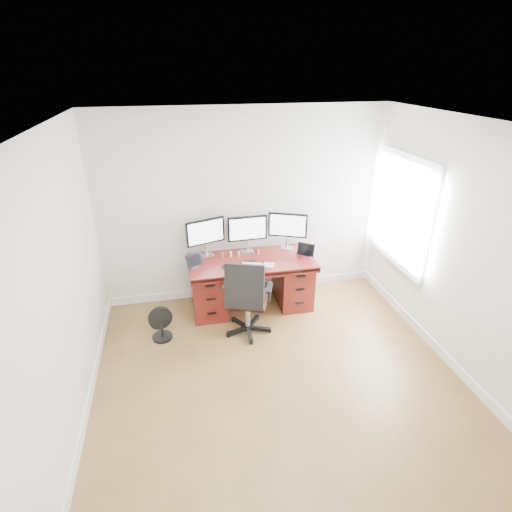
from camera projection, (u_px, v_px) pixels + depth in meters
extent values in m
plane|color=brown|center=(286.00, 399.00, 4.17)|extent=(4.50, 4.50, 0.00)
cube|color=white|center=(245.00, 207.00, 5.56)|extent=(4.00, 0.10, 2.70)
cube|color=white|center=(485.00, 266.00, 3.95)|extent=(0.10, 4.50, 2.70)
cube|color=white|center=(402.00, 212.00, 5.25)|extent=(0.04, 1.30, 1.50)
cube|color=white|center=(401.00, 212.00, 5.24)|extent=(0.01, 1.15, 1.35)
cube|color=#551511|center=(251.00, 261.00, 5.43)|extent=(1.70, 0.80, 0.05)
cube|color=#551511|center=(208.00, 289.00, 5.51)|extent=(0.45, 0.70, 0.70)
cube|color=#551511|center=(292.00, 280.00, 5.74)|extent=(0.45, 0.70, 0.70)
cube|color=#410F0B|center=(247.00, 266.00, 5.80)|extent=(0.74, 0.03, 0.40)
cylinder|color=black|center=(248.00, 328.00, 5.21)|extent=(0.73, 0.73, 0.08)
cylinder|color=silver|center=(248.00, 312.00, 5.11)|extent=(0.06, 0.06, 0.41)
cube|color=black|center=(248.00, 299.00, 5.02)|extent=(0.62, 0.61, 0.07)
cube|color=black|center=(244.00, 287.00, 4.69)|extent=(0.46, 0.21, 0.56)
cube|color=black|center=(226.00, 285.00, 4.97)|extent=(0.14, 0.25, 0.03)
cube|color=black|center=(269.00, 288.00, 4.90)|extent=(0.14, 0.25, 0.03)
cylinder|color=black|center=(162.00, 337.00, 5.08)|extent=(0.26, 0.26, 0.03)
cylinder|color=black|center=(161.00, 329.00, 5.03)|extent=(0.04, 0.04, 0.21)
cylinder|color=black|center=(160.00, 319.00, 4.96)|extent=(0.31, 0.15, 0.30)
cube|color=silver|center=(207.00, 255.00, 5.55)|extent=(0.21, 0.19, 0.01)
cylinder|color=silver|center=(206.00, 249.00, 5.51)|extent=(0.04, 0.04, 0.18)
cube|color=black|center=(205.00, 232.00, 5.40)|extent=(0.53, 0.21, 0.35)
cube|color=white|center=(206.00, 232.00, 5.38)|extent=(0.48, 0.16, 0.30)
cube|color=silver|center=(248.00, 251.00, 5.66)|extent=(0.18, 0.14, 0.01)
cylinder|color=silver|center=(248.00, 246.00, 5.62)|extent=(0.04, 0.04, 0.18)
cube|color=black|center=(247.00, 228.00, 5.51)|extent=(0.55, 0.05, 0.35)
cube|color=white|center=(248.00, 229.00, 5.49)|extent=(0.50, 0.02, 0.30)
cube|color=silver|center=(287.00, 248.00, 5.77)|extent=(0.22, 0.20, 0.01)
cylinder|color=silver|center=(287.00, 242.00, 5.73)|extent=(0.04, 0.04, 0.18)
cube|color=black|center=(288.00, 225.00, 5.61)|extent=(0.52, 0.25, 0.35)
cube|color=white|center=(288.00, 226.00, 5.60)|extent=(0.46, 0.20, 0.30)
cube|color=silver|center=(195.00, 267.00, 5.23)|extent=(0.13, 0.12, 0.01)
cube|color=black|center=(194.00, 260.00, 5.19)|extent=(0.24, 0.18, 0.17)
cube|color=silver|center=(306.00, 256.00, 5.52)|extent=(0.13, 0.12, 0.01)
cube|color=black|center=(306.00, 250.00, 5.48)|extent=(0.23, 0.20, 0.17)
cube|color=silver|center=(252.00, 265.00, 5.27)|extent=(0.29, 0.19, 0.01)
cube|color=silver|center=(269.00, 265.00, 5.27)|extent=(0.19, 0.19, 0.01)
cube|color=black|center=(230.00, 266.00, 5.24)|extent=(0.23, 0.18, 0.01)
cube|color=black|center=(250.00, 261.00, 5.38)|extent=(0.15, 0.11, 0.01)
cylinder|color=brown|center=(223.00, 256.00, 5.47)|extent=(0.03, 0.03, 0.06)
sphere|color=brown|center=(222.00, 253.00, 5.45)|extent=(0.03, 0.03, 0.03)
cylinder|color=#E1C775|center=(231.00, 255.00, 5.49)|extent=(0.03, 0.03, 0.06)
sphere|color=#E1C775|center=(231.00, 252.00, 5.48)|extent=(0.03, 0.03, 0.03)
cylinder|color=#5AABEB|center=(239.00, 254.00, 5.52)|extent=(0.03, 0.03, 0.06)
sphere|color=#5AABEB|center=(239.00, 252.00, 5.50)|extent=(0.03, 0.03, 0.03)
cylinder|color=pink|center=(259.00, 253.00, 5.57)|extent=(0.03, 0.03, 0.06)
sphere|color=pink|center=(259.00, 250.00, 5.55)|extent=(0.03, 0.03, 0.03)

